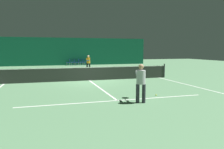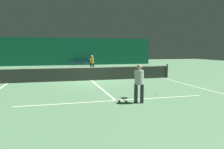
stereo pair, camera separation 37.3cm
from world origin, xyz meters
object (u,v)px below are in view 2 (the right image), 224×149
(courtside_chair_0, at_px, (74,62))
(courtside_chair_1, at_px, (78,62))
(courtside_chair_4, at_px, (91,62))
(tennis_net, at_px, (91,73))
(tennis_ball, at_px, (156,95))
(courtside_chair_2, at_px, (83,62))
(courtside_chair_3, at_px, (87,62))
(player_far, at_px, (92,62))
(player_near, at_px, (139,80))

(courtside_chair_0, bearing_deg, courtside_chair_1, 90.00)
(courtside_chair_4, bearing_deg, tennis_net, -9.26)
(courtside_chair_1, xyz_separation_m, tennis_ball, (1.39, -21.39, -0.45))
(tennis_net, xyz_separation_m, courtside_chair_0, (0.07, 15.41, -0.03))
(courtside_chair_2, height_order, courtside_chair_3, same)
(courtside_chair_3, bearing_deg, tennis_net, -7.03)
(courtside_chair_1, bearing_deg, tennis_net, -2.53)
(player_far, xyz_separation_m, courtside_chair_2, (0.08, 8.52, -0.45))
(player_near, xyz_separation_m, tennis_ball, (1.25, 1.02, -0.89))
(player_far, relative_size, courtside_chair_3, 1.91)
(tennis_net, xyz_separation_m, courtside_chair_2, (1.29, 15.41, -0.03))
(courtside_chair_0, xyz_separation_m, courtside_chair_1, (0.61, 0.00, 0.00))
(courtside_chair_0, bearing_deg, courtside_chair_3, 90.00)
(player_far, relative_size, tennis_ball, 24.33)
(tennis_net, distance_m, courtside_chair_1, 15.42)
(tennis_net, distance_m, courtside_chair_2, 15.46)
(courtside_chair_3, xyz_separation_m, courtside_chair_4, (0.61, 0.00, 0.00))
(courtside_chair_2, bearing_deg, tennis_ball, 2.08)
(player_near, distance_m, courtside_chair_2, 22.42)
(tennis_net, relative_size, player_near, 7.55)
(courtside_chair_0, relative_size, courtside_chair_4, 1.00)
(courtside_chair_0, bearing_deg, player_far, 7.64)
(tennis_ball, bearing_deg, courtside_chair_2, 92.08)
(courtside_chair_0, height_order, courtside_chair_4, same)
(player_near, bearing_deg, player_far, 17.65)
(tennis_net, xyz_separation_m, courtside_chair_3, (1.90, 15.41, -0.03))
(tennis_ball, bearing_deg, courtside_chair_1, 93.71)
(player_far, distance_m, courtside_chair_2, 8.53)
(courtside_chair_4, bearing_deg, courtside_chair_3, -90.00)
(courtside_chair_0, xyz_separation_m, courtside_chair_2, (1.22, 0.00, 0.00))
(courtside_chair_4, bearing_deg, player_near, -4.33)
(tennis_net, relative_size, courtside_chair_0, 14.29)
(courtside_chair_0, height_order, courtside_chair_1, same)
(tennis_net, bearing_deg, courtside_chair_0, 89.74)
(courtside_chair_1, bearing_deg, player_near, 0.34)
(player_near, bearing_deg, courtside_chair_4, 14.97)
(courtside_chair_1, xyz_separation_m, courtside_chair_2, (0.61, 0.00, 0.00))
(player_near, height_order, courtside_chair_1, player_near)
(player_near, height_order, tennis_ball, player_near)
(player_far, bearing_deg, tennis_ball, 17.03)
(player_far, xyz_separation_m, courtside_chair_1, (-0.53, 8.52, -0.45))
(tennis_net, distance_m, player_far, 7.01)
(player_far, relative_size, courtside_chair_1, 1.91)
(player_far, distance_m, courtside_chair_4, 8.63)
(courtside_chair_0, relative_size, courtside_chair_1, 1.00)
(courtside_chair_2, height_order, tennis_ball, courtside_chair_2)
(courtside_chair_3, relative_size, courtside_chair_4, 1.00)
(courtside_chair_4, bearing_deg, tennis_ball, -1.19)
(tennis_net, distance_m, player_near, 7.06)
(player_near, distance_m, courtside_chair_0, 22.43)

